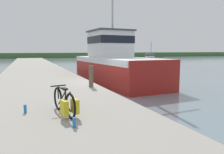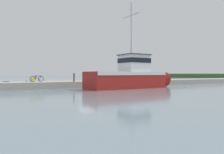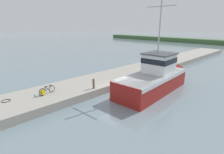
% 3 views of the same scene
% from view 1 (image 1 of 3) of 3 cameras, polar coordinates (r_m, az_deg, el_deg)
% --- Properties ---
extents(ground_plane, '(320.00, 320.00, 0.00)m').
position_cam_1_polar(ground_plane, '(12.26, -0.67, -4.57)').
color(ground_plane, gray).
extents(dock_pier, '(5.09, 80.00, 0.75)m').
position_cam_1_polar(dock_pier, '(11.45, -17.35, -3.83)').
color(dock_pier, '#A39E93').
rests_on(dock_pier, ground_plane).
extents(far_shoreline, '(180.00, 5.00, 1.62)m').
position_cam_1_polar(far_shoreline, '(80.24, 3.85, 5.83)').
color(far_shoreline, '#426638').
rests_on(far_shoreline, ground_plane).
extents(fishing_boat_main, '(4.05, 11.48, 10.12)m').
position_cam_1_polar(fishing_boat_main, '(16.72, 0.40, 3.69)').
color(fishing_boat_main, maroon).
rests_on(fishing_boat_main, ground_plane).
extents(boat_blue_far, '(5.65, 3.80, 4.15)m').
position_cam_1_polar(boat_blue_far, '(46.72, 10.22, 4.78)').
color(boat_blue_far, silver).
rests_on(boat_blue_far, ground_plane).
extents(bicycle_touring, '(0.60, 1.65, 0.74)m').
position_cam_1_polar(bicycle_touring, '(5.93, -12.01, -6.64)').
color(bicycle_touring, black).
rests_on(bicycle_touring, dock_pier).
extents(mooring_post, '(0.21, 0.21, 1.01)m').
position_cam_1_polar(mooring_post, '(10.25, -5.50, 0.18)').
color(mooring_post, brown).
rests_on(mooring_post, dock_pier).
extents(water_bottle_on_curb, '(0.08, 0.08, 0.23)m').
position_cam_1_polar(water_bottle_on_curb, '(5.04, -9.84, -11.65)').
color(water_bottle_on_curb, blue).
rests_on(water_bottle_on_curb, dock_pier).
extents(water_bottle_by_bike, '(0.08, 0.08, 0.23)m').
position_cam_1_polar(water_bottle_by_bike, '(6.54, -21.74, -7.72)').
color(water_bottle_by_bike, blue).
rests_on(water_bottle_by_bike, dock_pier).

